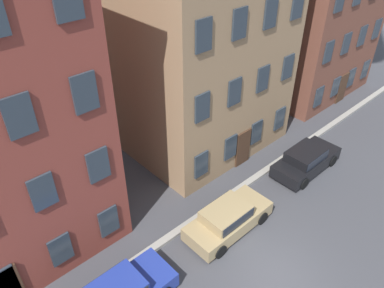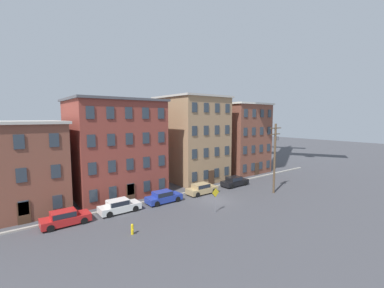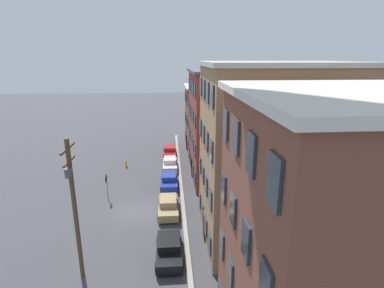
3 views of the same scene
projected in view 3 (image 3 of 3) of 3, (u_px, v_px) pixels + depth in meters
The scene contains 14 objects.
ground_plane at pixel (136, 211), 28.35m from camera, with size 200.00×200.00×0.00m, color #424247.
kerb_strip at pixel (183, 209), 28.66m from camera, with size 56.00×0.36×0.16m, color #9E998E.
apartment_corner at pixel (216, 118), 46.50m from camera, with size 9.37×9.70×9.95m.
apartment_midblock at pixel (231, 124), 35.55m from camera, with size 11.64×9.90×12.71m.
apartment_far at pixel (271, 155), 22.67m from camera, with size 9.34×10.54×13.76m.
apartment_annex at pixel (350, 249), 12.22m from camera, with size 9.29×9.74×12.94m.
car_red at pixel (170, 151), 44.20m from camera, with size 4.40×1.92×1.43m.
car_white at pixel (170, 163), 39.02m from camera, with size 4.40×1.92×1.43m.
car_blue at pixel (169, 180), 33.71m from camera, with size 4.40×1.92×1.43m.
car_tan at pixel (168, 205), 27.98m from camera, with size 4.40×1.92×1.43m.
car_black at pixel (169, 247), 21.74m from camera, with size 4.40×1.92×1.43m.
caution_sign at pixel (107, 182), 30.31m from camera, with size 1.07×0.08×2.76m.
utility_pole at pixel (74, 204), 18.46m from camera, with size 2.40×0.44×9.50m.
fire_hydrant at pixel (126, 163), 39.75m from camera, with size 0.24×0.34×0.96m.
Camera 3 is at (25.78, 3.37, 14.03)m, focal length 28.00 mm.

